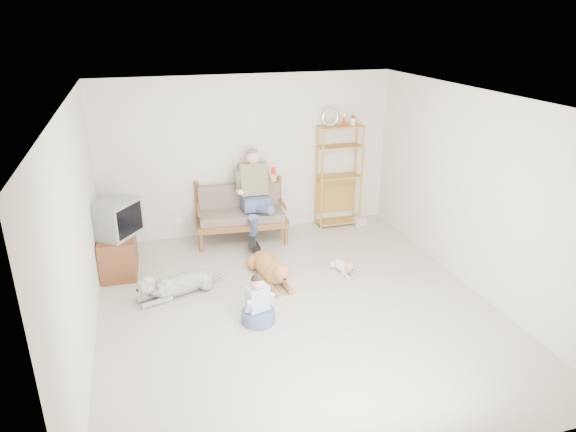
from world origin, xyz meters
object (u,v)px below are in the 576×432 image
object	(u,v)px
tv_stand	(118,253)
golden_retriever	(271,269)
loveseat	(241,212)
etagere	(339,175)

from	to	relation	value
tv_stand	golden_retriever	bearing A→B (deg)	-20.85
loveseat	golden_retriever	world-z (taller)	loveseat
loveseat	etagere	size ratio (longest dim) A/B	0.74
loveseat	golden_retriever	xyz separation A→B (m)	(0.11, -1.54, -0.32)
loveseat	etagere	distance (m)	1.88
tv_stand	golden_retriever	size ratio (longest dim) A/B	0.67
tv_stand	golden_retriever	world-z (taller)	tv_stand
loveseat	tv_stand	xyz separation A→B (m)	(-1.98, -0.64, -0.19)
loveseat	etagere	world-z (taller)	etagere
etagere	tv_stand	distance (m)	3.94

